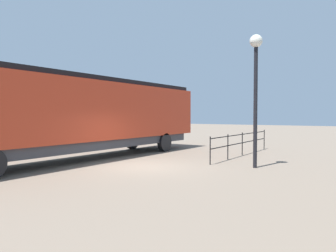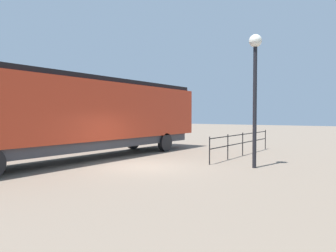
% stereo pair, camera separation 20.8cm
% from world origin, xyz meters
% --- Properties ---
extents(ground_plane, '(120.00, 120.00, 0.00)m').
position_xyz_m(ground_plane, '(0.00, 0.00, 0.00)').
color(ground_plane, '#756656').
extents(locomotive, '(2.86, 16.34, 4.06)m').
position_xyz_m(locomotive, '(-3.82, 0.58, 2.28)').
color(locomotive, red).
rests_on(locomotive, ground_plane).
extents(lamp_post, '(0.53, 0.53, 5.52)m').
position_xyz_m(lamp_post, '(4.03, 2.32, 3.99)').
color(lamp_post, black).
rests_on(lamp_post, ground_plane).
extents(platform_fence, '(0.05, 7.96, 1.25)m').
position_xyz_m(platform_fence, '(2.10, 5.98, 0.81)').
color(platform_fence, black).
rests_on(platform_fence, ground_plane).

